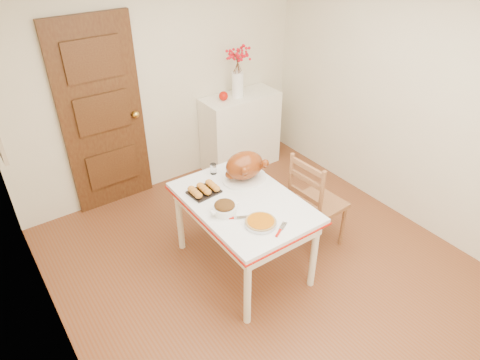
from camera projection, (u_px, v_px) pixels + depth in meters
floor at (271, 274)px, 4.01m from camera, size 3.50×4.00×0.00m
wall_back at (161, 82)px, 4.70m from camera, size 3.50×0.00×2.50m
wall_left at (42, 246)px, 2.49m from camera, size 0.00×4.00×2.50m
wall_right at (417, 105)px, 4.18m from camera, size 0.00×4.00×2.50m
door_back at (103, 118)px, 4.46m from camera, size 0.85×0.06×2.06m
sideboard at (240, 132)px, 5.41m from camera, size 0.96×0.43×0.96m
kitchen_table at (243, 234)px, 3.91m from camera, size 0.87×1.27×0.76m
chair_oak at (318, 201)px, 4.12m from camera, size 0.47×0.47×1.01m
berry_vase at (238, 71)px, 4.96m from camera, size 0.32×0.32×0.61m
apple at (223, 96)px, 5.00m from camera, size 0.11×0.11×0.11m
turkey_platter at (245, 167)px, 3.90m from camera, size 0.50×0.44×0.27m
pumpkin_pie at (261, 222)px, 3.41m from camera, size 0.32×0.32×0.05m
stuffing_dish at (225, 208)px, 3.53m from camera, size 0.30×0.27×0.10m
rolls_tray at (204, 190)px, 3.78m from camera, size 0.28×0.23×0.07m
pie_server at (281, 229)px, 3.37m from camera, size 0.20×0.15×0.01m
carving_knife at (238, 217)px, 3.49m from camera, size 0.24×0.16×0.01m
drinking_glass at (213, 169)px, 4.03m from camera, size 0.06×0.06×0.10m
shaker_pair at (244, 161)px, 4.17m from camera, size 0.09×0.06×0.08m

